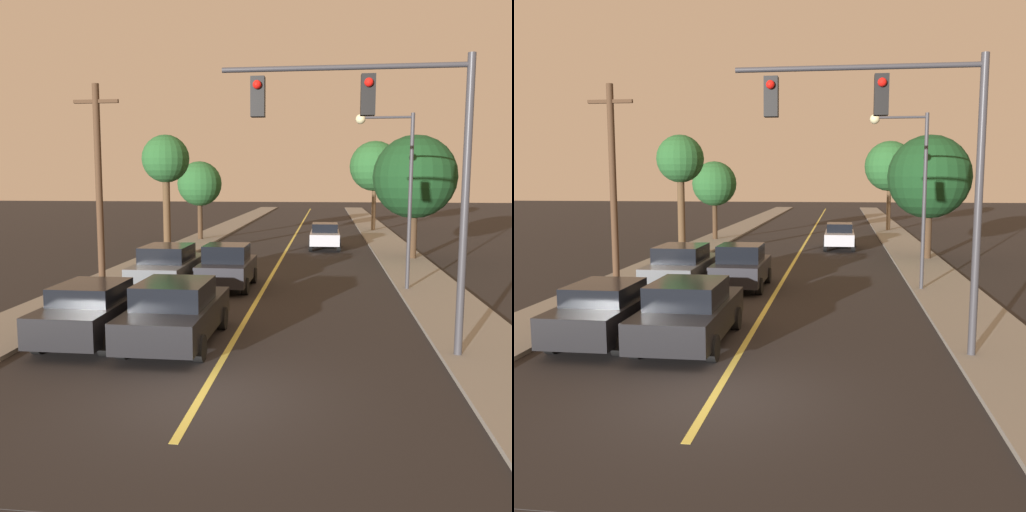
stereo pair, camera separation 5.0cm
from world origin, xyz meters
The scene contains 16 objects.
ground_plane centered at (0.00, 0.00, 0.00)m, with size 200.00×200.00×0.00m, color black.
road_surface centered at (0.00, 36.00, 0.01)m, with size 10.05×80.00×0.01m.
sidewalk_left centered at (-6.28, 36.00, 0.06)m, with size 2.50×80.00×0.12m.
sidewalk_right centered at (6.28, 36.00, 0.06)m, with size 2.50×80.00×0.12m.
car_near_lane_front centered at (-1.41, 3.51, 0.82)m, with size 2.05×4.65×1.63m.
car_near_lane_second centered at (-1.41, 11.03, 0.84)m, with size 1.95×3.86×1.72m.
car_outer_lane_front centered at (-3.62, 3.58, 0.79)m, with size 1.90×4.40×1.53m.
car_outer_lane_second centered at (-3.62, 10.66, 0.86)m, with size 2.04×4.91×1.70m.
car_far_oncoming centered at (2.26, 24.34, 0.81)m, with size 1.85×4.23×1.55m.
traffic_signal_mast centered at (3.68, 3.04, 4.98)m, with size 5.61×0.42×6.77m.
streetlamp_right centered at (4.84, 11.22, 4.33)m, with size 2.11×0.36×6.43m.
utility_pole_left centered at (-5.63, 9.08, 3.94)m, with size 1.60×0.24×7.32m.
tree_left_near centered at (-6.12, 19.30, 5.15)m, with size 2.50×2.50×6.40m.
tree_left_far centered at (-6.31, 28.22, 3.89)m, with size 3.03×3.03×5.31m.
tree_right_near centered at (6.79, 19.92, 4.30)m, with size 4.25×4.25×6.32m.
tree_right_far centered at (6.14, 36.90, 5.25)m, with size 4.00×4.00×7.15m.
Camera 1 is at (2.34, -10.27, 4.13)m, focal length 40.00 mm.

